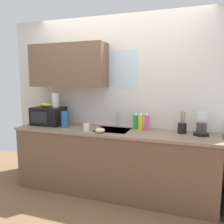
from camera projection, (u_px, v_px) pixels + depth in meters
The scene contains 14 objects.
kitchen_wall_assembly at pixel (109, 95), 3.37m from camera, with size 3.53×0.42×2.50m.
counter_unit at pixel (112, 161), 3.16m from camera, with size 2.76×0.63×0.90m.
sink_faucet at pixel (118, 119), 3.31m from camera, with size 0.03×0.03×0.22m, color #B2B5BA.
microwave at pixel (49, 116), 3.46m from camera, with size 0.46×0.35×0.27m.
banana_bunch at pixel (45, 105), 3.45m from camera, with size 0.20×0.11×0.07m, color gold.
paper_towel_roll at pixel (56, 100), 3.44m from camera, with size 0.11×0.11×0.22m, color white.
coffee_maker at pixel (201, 127), 2.82m from camera, with size 0.19×0.21×0.28m.
dish_soap_bottle_green at pixel (136, 121), 3.19m from camera, with size 0.07×0.07×0.23m.
dish_soap_bottle_yellow at pixel (141, 121), 3.11m from camera, with size 0.06×0.06×0.24m.
dish_soap_bottle_pink at pixel (147, 122), 3.07m from camera, with size 0.06×0.06×0.25m.
cereal_canister at pixel (65, 119), 3.26m from camera, with size 0.10×0.10×0.23m, color #2659A5.
mug_white at pixel (87, 127), 3.06m from camera, with size 0.08×0.08×0.10m, color white.
utensil_crock at pixel (182, 128), 2.91m from camera, with size 0.11×0.11×0.29m.
small_bowl at pixel (100, 130), 2.94m from camera, with size 0.13×0.13×0.07m, color beige.
Camera 1 is at (0.98, -2.87, 1.59)m, focal length 36.29 mm.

